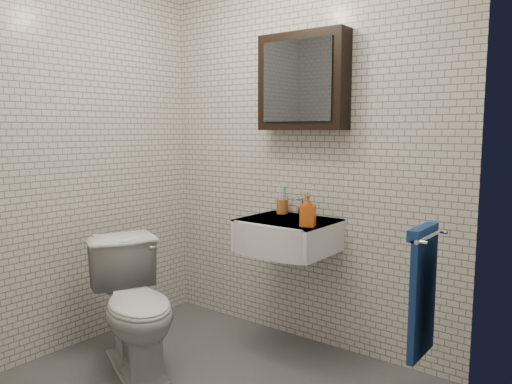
% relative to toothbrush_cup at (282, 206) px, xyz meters
% --- Properties ---
extents(room_shell, '(2.22, 2.02, 2.51)m').
position_rel_toothbrush_cup_xyz_m(room_shell, '(0.10, -0.93, 0.56)').
color(room_shell, silver).
rests_on(room_shell, ground).
extents(washbasin, '(0.55, 0.50, 0.20)m').
position_rel_toothbrush_cup_xyz_m(washbasin, '(0.15, -0.20, -0.15)').
color(washbasin, white).
rests_on(washbasin, room_shell).
extents(faucet, '(0.06, 0.20, 0.15)m').
position_rel_toothbrush_cup_xyz_m(faucet, '(0.15, -0.00, 0.02)').
color(faucet, silver).
rests_on(faucet, washbasin).
extents(mirror_cabinet, '(0.60, 0.15, 0.60)m').
position_rel_toothbrush_cup_xyz_m(mirror_cabinet, '(0.15, -0.01, 0.80)').
color(mirror_cabinet, black).
rests_on(mirror_cabinet, room_shell).
extents(towel_rail, '(0.09, 0.30, 0.58)m').
position_rel_toothbrush_cup_xyz_m(towel_rail, '(1.15, -0.58, -0.18)').
color(towel_rail, silver).
rests_on(towel_rail, room_shell).
extents(toothbrush_cup, '(0.09, 0.09, 0.21)m').
position_rel_toothbrush_cup_xyz_m(toothbrush_cup, '(0.00, 0.00, 0.00)').
color(toothbrush_cup, '#A55D29').
rests_on(toothbrush_cup, washbasin).
extents(soap_bottle, '(0.11, 0.11, 0.18)m').
position_rel_toothbrush_cup_xyz_m(soap_bottle, '(0.37, -0.27, 0.04)').
color(soap_bottle, orange).
rests_on(soap_bottle, washbasin).
extents(toilet, '(0.85, 0.69, 0.75)m').
position_rel_toothbrush_cup_xyz_m(toilet, '(-0.42, -0.90, -0.53)').
color(toilet, white).
rests_on(toilet, ground).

